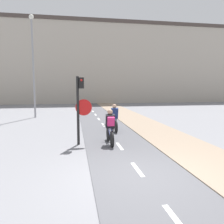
{
  "coord_description": "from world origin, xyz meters",
  "views": [
    {
      "loc": [
        -1.76,
        -5.37,
        2.41
      ],
      "look_at": [
        0.0,
        4.78,
        1.2
      ],
      "focal_mm": 35.0,
      "sensor_mm": 36.0,
      "label": 1
    }
  ],
  "objects_px": {
    "traffic_light_pole": "(80,102)",
    "street_lamp_far": "(33,57)",
    "cyclist_far": "(114,119)",
    "cyclist_near": "(110,128)"
  },
  "relations": [
    {
      "from": "traffic_light_pole",
      "to": "cyclist_near",
      "type": "xyz_separation_m",
      "value": [
        1.21,
        -0.22,
        -1.05
      ]
    },
    {
      "from": "street_lamp_far",
      "to": "traffic_light_pole",
      "type": "bearing_deg",
      "value": -69.5
    },
    {
      "from": "street_lamp_far",
      "to": "cyclist_far",
      "type": "xyz_separation_m",
      "value": [
        5.14,
        -6.29,
        -3.99
      ]
    },
    {
      "from": "traffic_light_pole",
      "to": "street_lamp_far",
      "type": "bearing_deg",
      "value": 110.5
    },
    {
      "from": "traffic_light_pole",
      "to": "cyclist_far",
      "type": "distance_m",
      "value": 3.26
    },
    {
      "from": "street_lamp_far",
      "to": "cyclist_near",
      "type": "height_order",
      "value": "street_lamp_far"
    },
    {
      "from": "traffic_light_pole",
      "to": "cyclist_far",
      "type": "xyz_separation_m",
      "value": [
        1.88,
        2.43,
        -1.09
      ]
    },
    {
      "from": "street_lamp_far",
      "to": "cyclist_near",
      "type": "relative_size",
      "value": 4.7
    },
    {
      "from": "street_lamp_far",
      "to": "cyclist_far",
      "type": "relative_size",
      "value": 4.78
    },
    {
      "from": "cyclist_near",
      "to": "cyclist_far",
      "type": "xyz_separation_m",
      "value": [
        0.67,
        2.65,
        -0.04
      ]
    }
  ]
}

